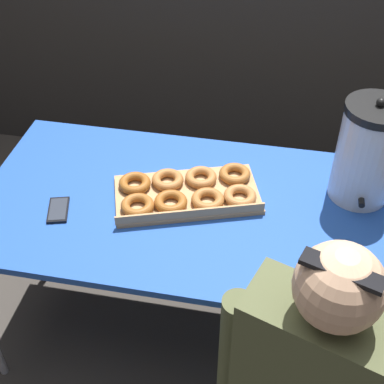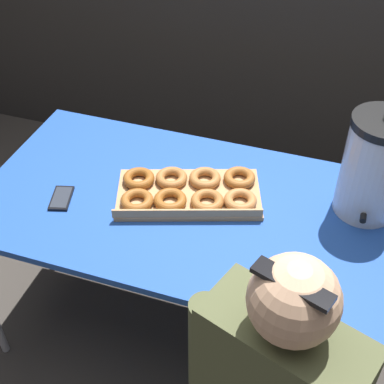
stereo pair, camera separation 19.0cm
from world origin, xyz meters
TOP-DOWN VIEW (x-y plane):
  - ground_plane at (0.00, 0.00)m, footprint 12.00×12.00m
  - folding_table at (0.00, 0.00)m, footprint 1.60×0.83m
  - donut_box at (-0.04, 0.04)m, footprint 0.59×0.43m
  - coffee_urn at (0.58, 0.18)m, footprint 0.22×0.25m
  - cell_phone at (-0.48, -0.13)m, footprint 0.10×0.14m

SIDE VIEW (x-z plane):
  - ground_plane at x=0.00m, z-range 0.00..0.00m
  - folding_table at x=0.00m, z-range 0.34..1.09m
  - cell_phone at x=-0.48m, z-range 0.76..0.77m
  - donut_box at x=-0.04m, z-range 0.75..0.81m
  - coffee_urn at x=0.58m, z-range 0.74..1.15m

